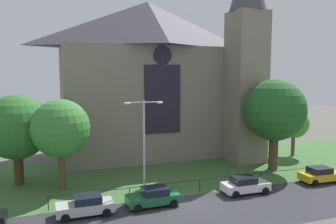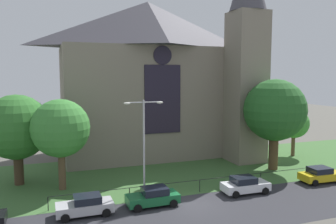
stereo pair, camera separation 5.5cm
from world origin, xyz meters
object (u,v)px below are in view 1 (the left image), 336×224
object	(u,v)px
tree_right_near	(275,111)
parked_car_yellow	(321,175)
parked_car_green	(153,197)
parked_car_white	(245,185)
parked_car_silver	(86,205)
church_building	(155,77)
tree_left_far	(17,127)
tree_left_near	(61,129)
tree_right_far	(294,123)
streetlamp_near	(144,137)

from	to	relation	value
tree_right_near	parked_car_yellow	bearing A→B (deg)	-74.35
parked_car_green	parked_car_white	bearing A→B (deg)	-179.95
tree_right_near	parked_car_silver	world-z (taller)	tree_right_near
parked_car_green	tree_right_near	bearing A→B (deg)	-160.48
church_building	parked_car_green	distance (m)	20.85
parked_car_silver	parked_car_white	xyz separation A→B (m)	(13.96, 0.14, 0.00)
tree_left_far	parked_car_yellow	xyz separation A→B (m)	(27.97, -9.21, -4.82)
parked_car_silver	tree_right_near	bearing A→B (deg)	-164.95
tree_right_near	parked_car_yellow	size ratio (longest dim) A/B	2.37
tree_left_near	tree_right_near	xyz separation A→B (m)	(22.57, -0.85, 0.95)
tree_left_near	tree_right_far	world-z (taller)	tree_left_near
parked_car_silver	tree_left_near	bearing A→B (deg)	-78.69
tree_left_near	tree_right_far	distance (m)	29.32
parked_car_white	streetlamp_near	bearing A→B (deg)	171.55
tree_right_far	parked_car_yellow	distance (m)	11.72
parked_car_yellow	tree_left_near	bearing A→B (deg)	167.57
tree_left_far	parked_car_white	distance (m)	21.94
tree_left_far	tree_left_near	world-z (taller)	tree_left_far
tree_left_far	parked_car_silver	size ratio (longest dim) A/B	2.07
parked_car_silver	parked_car_green	size ratio (longest dim) A/B	1.00
streetlamp_near	parked_car_white	world-z (taller)	streetlamp_near
streetlamp_near	parked_car_yellow	distance (m)	18.29
tree_left_far	parked_car_green	xyz separation A→B (m)	(10.60, -9.53, -4.82)
parked_car_green	parked_car_yellow	size ratio (longest dim) A/B	0.99
church_building	tree_right_near	bearing A→B (deg)	-49.50
parked_car_green	church_building	bearing A→B (deg)	-108.53
parked_car_green	tree_left_near	bearing A→B (deg)	-45.19
tree_right_near	parked_car_green	xyz separation A→B (m)	(-15.84, -5.79, -5.88)
parked_car_green	parked_car_white	distance (m)	8.61
tree_left_near	tree_right_near	distance (m)	22.60
parked_car_white	tree_left_near	bearing A→B (deg)	158.44
church_building	parked_car_yellow	size ratio (longest dim) A/B	6.09
tree_left_near	parked_car_silver	bearing A→B (deg)	-78.34
tree_left_far	parked_car_white	size ratio (longest dim) A/B	2.05
streetlamp_near	parked_car_silver	world-z (taller)	streetlamp_near
tree_right_far	parked_car_silver	world-z (taller)	tree_right_far
parked_car_silver	parked_car_green	bearing A→B (deg)	-179.88
tree_left_near	parked_car_silver	world-z (taller)	tree_left_near
tree_left_far	tree_left_near	bearing A→B (deg)	-36.71
parked_car_white	tree_right_near	bearing A→B (deg)	39.80
tree_right_far	parked_car_silver	xyz separation A→B (m)	(-27.68, -10.39, -3.53)
parked_car_silver	parked_car_yellow	distance (m)	22.72
tree_left_near	streetlamp_near	bearing A→B (deg)	-37.64
church_building	parked_car_yellow	distance (m)	22.95
parked_car_silver	parked_car_white	size ratio (longest dim) A/B	0.99
parked_car_yellow	church_building	bearing A→B (deg)	126.19
church_building	tree_left_far	size ratio (longest dim) A/B	2.99
parked_car_silver	parked_car_green	xyz separation A→B (m)	(5.35, 0.04, 0.00)
tree_left_near	tree_right_far	bearing A→B (deg)	7.26
tree_left_near	tree_right_near	size ratio (longest dim) A/B	0.83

